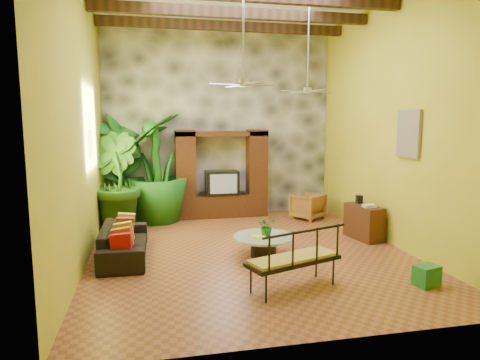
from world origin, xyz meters
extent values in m
plane|color=brown|center=(0.00, 0.00, 0.00)|extent=(7.00, 7.00, 0.00)
cube|color=#ABA326|center=(0.00, 3.50, 2.50)|extent=(6.00, 0.02, 5.00)
cube|color=#ABA326|center=(-3.00, 0.00, 2.50)|extent=(0.02, 7.00, 5.00)
cube|color=#ABA326|center=(3.00, 0.00, 2.50)|extent=(0.02, 7.00, 5.00)
cube|color=#35373D|center=(0.00, 3.44, 2.50)|extent=(5.98, 0.10, 4.98)
cube|color=#341D10|center=(0.00, 1.30, 4.78)|extent=(5.95, 0.16, 0.22)
cube|color=#341D10|center=(0.00, 2.60, 4.78)|extent=(5.95, 0.16, 0.22)
cube|color=black|center=(0.00, 3.14, 0.30)|extent=(2.40, 0.50, 0.60)
cube|color=black|center=(-0.95, 3.14, 1.30)|extent=(0.50, 0.48, 2.00)
cube|color=black|center=(0.95, 3.14, 1.30)|extent=(0.50, 0.48, 2.00)
cube|color=black|center=(0.00, 3.14, 2.20)|extent=(2.40, 0.48, 0.12)
cube|color=black|center=(0.00, 3.12, 0.92)|extent=(0.85, 0.52, 0.62)
cube|color=#8C99A8|center=(0.00, 2.85, 0.92)|extent=(0.70, 0.02, 0.50)
cylinder|color=#AAAAAF|center=(-0.20, -0.40, 4.10)|extent=(0.04, 0.04, 1.80)
cylinder|color=#AAAAAF|center=(-0.20, -0.40, 3.20)|extent=(0.18, 0.18, 0.12)
cube|color=#AAAAAF|center=(0.15, -0.31, 3.18)|extent=(0.58, 0.26, 0.01)
cube|color=#AAAAAF|center=(-0.29, -0.05, 3.18)|extent=(0.26, 0.58, 0.01)
cube|color=#AAAAAF|center=(-0.55, -0.49, 3.18)|extent=(0.58, 0.26, 0.01)
cube|color=#AAAAAF|center=(-0.11, -0.75, 3.18)|extent=(0.26, 0.58, 0.01)
cylinder|color=#AAAAAF|center=(1.60, 1.20, 4.10)|extent=(0.04, 0.04, 1.80)
cylinder|color=#AAAAAF|center=(1.60, 1.20, 3.20)|extent=(0.18, 0.18, 0.12)
cube|color=#AAAAAF|center=(1.95, 1.29, 3.18)|extent=(0.58, 0.26, 0.01)
cube|color=#AAAAAF|center=(1.51, 1.55, 3.18)|extent=(0.26, 0.58, 0.01)
cube|color=#AAAAAF|center=(1.25, 1.11, 3.18)|extent=(0.58, 0.26, 0.01)
cube|color=#AAAAAF|center=(1.69, 0.85, 3.18)|extent=(0.26, 0.58, 0.01)
cube|color=yellow|center=(-2.96, 1.00, 2.10)|extent=(0.06, 0.32, 0.55)
cube|color=#2B559F|center=(2.96, -0.60, 2.30)|extent=(0.06, 0.70, 0.90)
imported|color=black|center=(-2.36, 0.15, 0.30)|extent=(0.83, 2.07, 0.60)
imported|color=brown|center=(2.13, 2.42, 0.33)|extent=(1.00, 1.00, 0.66)
imported|color=#1A641E|center=(-2.58, 3.15, 1.41)|extent=(1.80, 1.67, 2.83)
imported|color=#235917|center=(-2.65, 2.20, 1.15)|extent=(1.57, 1.62, 2.30)
imported|color=#185E18|center=(-1.69, 2.93, 1.36)|extent=(1.78, 1.78, 2.73)
cylinder|color=black|center=(0.21, -0.34, 0.18)|extent=(0.49, 0.49, 0.36)
cylinder|color=silver|center=(0.21, -0.34, 0.38)|extent=(1.15, 1.15, 0.04)
imported|color=#17591D|center=(0.27, -0.33, 0.59)|extent=(0.42, 0.39, 0.37)
cube|color=yellow|center=(0.09, -0.41, 0.41)|extent=(0.29, 0.24, 0.03)
cube|color=black|center=(0.24, -1.95, 0.45)|extent=(1.58, 0.96, 0.06)
cube|color=#A88D32|center=(0.24, -1.95, 0.49)|extent=(1.49, 0.89, 0.06)
cube|color=black|center=(0.24, -2.22, 0.72)|extent=(1.43, 0.53, 0.54)
cube|color=#371B11|center=(2.65, 0.39, 0.37)|extent=(0.56, 0.97, 0.73)
cube|color=#1A6528|center=(2.32, -2.24, 0.16)|extent=(0.42, 0.36, 0.32)
camera|label=1|loc=(-1.84, -7.88, 2.58)|focal=32.00mm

